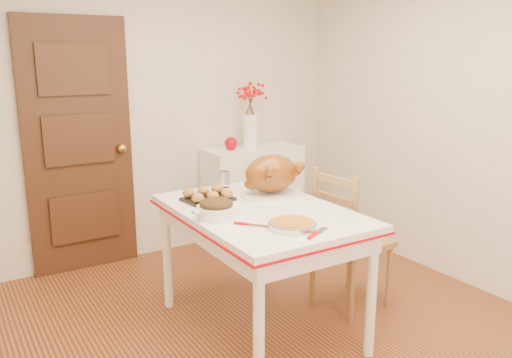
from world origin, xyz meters
TOP-DOWN VIEW (x-y plane):
  - floor at (0.00, 0.00)m, footprint 3.50×4.00m
  - wall_back at (0.00, 2.00)m, footprint 3.50×0.00m
  - wall_right at (1.75, 0.00)m, footprint 0.00×4.00m
  - door_back at (-0.70, 1.97)m, footprint 0.85×0.06m
  - sideboard at (0.84, 1.78)m, footprint 0.91×0.41m
  - kitchen_table at (-0.01, 0.32)m, footprint 0.94×1.37m
  - chair_oak at (0.73, 0.27)m, footprint 0.48×0.48m
  - berry_vase at (0.81, 1.78)m, footprint 0.33×0.33m
  - apple at (0.60, 1.78)m, footprint 0.12×0.12m
  - turkey_platter at (0.22, 0.54)m, footprint 0.53×0.47m
  - pumpkin_pie at (-0.06, -0.09)m, footprint 0.30×0.30m
  - stuffing_dish at (-0.33, 0.29)m, footprint 0.33×0.28m
  - rolls_tray at (-0.20, 0.66)m, footprint 0.33×0.27m
  - pie_server at (0.00, -0.24)m, footprint 0.22×0.15m
  - carving_knife at (-0.21, 0.05)m, footprint 0.21×0.23m
  - drinking_glass at (0.06, 0.91)m, footprint 0.09×0.09m
  - shaker_pair at (0.30, 0.85)m, footprint 0.09×0.04m

SIDE VIEW (x-z plane):
  - floor at x=0.00m, z-range 0.00..0.00m
  - kitchen_table at x=-0.01m, z-range 0.00..0.82m
  - sideboard at x=0.84m, z-range 0.00..0.91m
  - chair_oak at x=0.73m, z-range 0.00..1.00m
  - pie_server at x=0.00m, z-range 0.82..0.83m
  - carving_knife at x=-0.21m, z-range 0.82..0.83m
  - pumpkin_pie at x=-0.06m, z-range 0.82..0.88m
  - rolls_tray at x=-0.20m, z-range 0.82..0.90m
  - shaker_pair at x=0.30m, z-range 0.82..0.91m
  - stuffing_dish at x=-0.33m, z-range 0.82..0.94m
  - drinking_glass at x=0.06m, z-range 0.82..0.94m
  - turkey_platter at x=0.22m, z-range 0.82..1.10m
  - apple at x=0.60m, z-range 0.91..1.03m
  - door_back at x=-0.70m, z-range 0.00..2.06m
  - berry_vase at x=0.81m, z-range 0.91..1.55m
  - wall_back at x=0.00m, z-range 0.00..2.50m
  - wall_right at x=1.75m, z-range 0.00..2.50m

